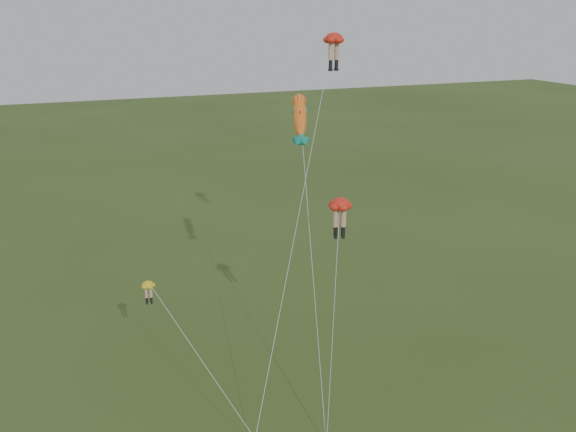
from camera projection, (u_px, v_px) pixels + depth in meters
name	position (u px, v px, depth m)	size (l,w,h in m)	color
legs_kite_red_high	(333.00, 47.00, 41.93)	(10.83, 12.52, 21.59)	red
legs_kite_red_mid	(340.00, 211.00, 34.53)	(2.75, 3.71, 13.40)	red
legs_kite_yellow	(158.00, 300.00, 35.64)	(5.39, 9.42, 8.56)	yellow
fish_kite	(300.00, 117.00, 37.70)	(2.64, 9.51, 18.52)	orange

